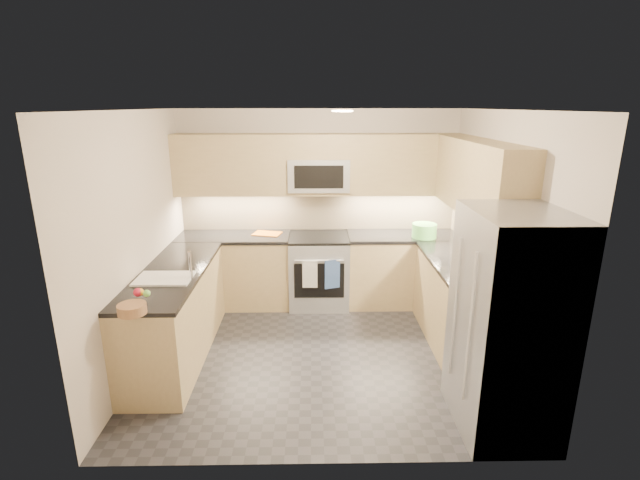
{
  "coord_description": "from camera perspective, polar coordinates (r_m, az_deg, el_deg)",
  "views": [
    {
      "loc": [
        -0.08,
        -4.41,
        2.55
      ],
      "look_at": [
        0.0,
        0.35,
        1.15
      ],
      "focal_mm": 26.0,
      "sensor_mm": 36.0,
      "label": 1
    }
  ],
  "objects": [
    {
      "name": "base_cab_peninsula",
      "position": [
        5.09,
        -17.29,
        -8.79
      ],
      "size": [
        0.6,
        2.0,
        0.9
      ],
      "primitive_type": "cube",
      "color": "tan",
      "rests_on": "floor"
    },
    {
      "name": "base_cab_back_left",
      "position": [
        6.17,
        -10.36,
        -3.81
      ],
      "size": [
        1.42,
        0.6,
        0.9
      ],
      "primitive_type": "cube",
      "color": "tan",
      "rests_on": "floor"
    },
    {
      "name": "backsplash_right",
      "position": [
        5.38,
        19.45,
        0.85
      ],
      "size": [
        0.01,
        2.3,
        0.51
      ],
      "primitive_type": "cube",
      "color": "tan",
      "rests_on": "wall_right"
    },
    {
      "name": "cutting_board",
      "position": [
        6.02,
        -6.53,
        0.79
      ],
      "size": [
        0.39,
        0.32,
        0.01
      ],
      "primitive_type": "cube",
      "rotation": [
        0.0,
        0.0,
        -0.25
      ],
      "color": "#C06212",
      "rests_on": "countertop_back_left"
    },
    {
      "name": "wall_back",
      "position": [
        6.15,
        -0.2,
        4.17
      ],
      "size": [
        3.6,
        0.02,
        2.5
      ],
      "primitive_type": "cube",
      "color": "beige",
      "rests_on": "floor"
    },
    {
      "name": "dish_towel_blue",
      "position": [
        5.68,
        1.52,
        -4.23
      ],
      "size": [
        0.19,
        0.08,
        0.37
      ],
      "primitive_type": "cube",
      "rotation": [
        0.0,
        0.0,
        0.33
      ],
      "color": "#2F4A82",
      "rests_on": "oven_handle"
    },
    {
      "name": "range_cooktop",
      "position": [
        5.92,
        -0.15,
        0.33
      ],
      "size": [
        0.76,
        0.65,
        0.03
      ],
      "primitive_type": "cube",
      "color": "black",
      "rests_on": "gas_range"
    },
    {
      "name": "fridge_handle_left",
      "position": [
        3.66,
        17.94,
        -10.37
      ],
      "size": [
        0.02,
        0.02,
        1.2
      ],
      "primitive_type": "cylinder",
      "color": "#B2B5BA",
      "rests_on": "refrigerator"
    },
    {
      "name": "upper_cab_right",
      "position": [
        5.04,
        18.98,
        7.23
      ],
      "size": [
        0.35,
        1.95,
        0.75
      ],
      "primitive_type": "cube",
      "color": "tan",
      "rests_on": "wall_right"
    },
    {
      "name": "countertop_back_left",
      "position": [
        6.02,
        -10.58,
        0.39
      ],
      "size": [
        1.42,
        0.63,
        0.04
      ],
      "primitive_type": "cube",
      "color": "black",
      "rests_on": "base_cab_back_left"
    },
    {
      "name": "dish_towel_check",
      "position": [
        5.68,
        -1.25,
        -4.24
      ],
      "size": [
        0.18,
        0.02,
        0.35
      ],
      "primitive_type": "cube",
      "rotation": [
        0.0,
        0.0,
        -0.05
      ],
      "color": "silver",
      "rests_on": "oven_handle"
    },
    {
      "name": "fruit_pear",
      "position": [
        4.08,
        -20.54,
        -6.18
      ],
      "size": [
        0.06,
        0.06,
        0.06
      ],
      "primitive_type": "sphere",
      "color": "#75C755",
      "rests_on": "fruit_basket"
    },
    {
      "name": "oven_handle",
      "position": [
        5.64,
        -0.1,
        -2.55
      ],
      "size": [
        0.6,
        0.02,
        0.02
      ],
      "primitive_type": "cylinder",
      "rotation": [
        0.0,
        1.57,
        0.0
      ],
      "color": "#B2B5BA",
      "rests_on": "gas_range"
    },
    {
      "name": "wall_left",
      "position": [
        4.91,
        -21.43,
        -0.13
      ],
      "size": [
        0.02,
        3.2,
        2.5
      ],
      "primitive_type": "cube",
      "color": "beige",
      "rests_on": "floor"
    },
    {
      "name": "upper_cab_back",
      "position": [
        5.88,
        -0.18,
        9.29
      ],
      "size": [
        3.6,
        0.35,
        0.75
      ],
      "primitive_type": "cube",
      "color": "tan",
      "rests_on": "wall_back"
    },
    {
      "name": "fruit_apple",
      "position": [
        4.13,
        -21.52,
        -6.01
      ],
      "size": [
        0.07,
        0.07,
        0.07
      ],
      "primitive_type": "sphere",
      "color": "#B5142E",
      "rests_on": "fruit_basket"
    },
    {
      "name": "wall_front",
      "position": [
        3.1,
        0.63,
        -8.39
      ],
      "size": [
        3.6,
        0.02,
        2.5
      ],
      "primitive_type": "cube",
      "color": "beige",
      "rests_on": "floor"
    },
    {
      "name": "countertop_peninsula",
      "position": [
        4.91,
        -17.75,
        -3.81
      ],
      "size": [
        0.63,
        2.0,
        0.04
      ],
      "primitive_type": "cube",
      "color": "black",
      "rests_on": "base_cab_peninsula"
    },
    {
      "name": "faucet",
      "position": [
        4.56,
        -15.66,
        -3.04
      ],
      "size": [
        0.03,
        0.03,
        0.28
      ],
      "primitive_type": "cylinder",
      "color": "silver",
      "rests_on": "countertop_peninsula"
    },
    {
      "name": "fridge_handle_right",
      "position": [
        3.97,
        16.3,
        -8.08
      ],
      "size": [
        0.02,
        0.02,
        1.2
      ],
      "primitive_type": "cylinder",
      "color": "#B2B5BA",
      "rests_on": "refrigerator"
    },
    {
      "name": "ceiling",
      "position": [
        4.41,
        0.08,
        15.74
      ],
      "size": [
        3.6,
        3.2,
        0.02
      ],
      "primitive_type": "cube",
      "color": "beige",
      "rests_on": "wall_back"
    },
    {
      "name": "base_cab_right",
      "position": [
        5.26,
        16.76,
        -7.87
      ],
      "size": [
        0.6,
        1.7,
        0.9
      ],
      "primitive_type": "cube",
      "color": "tan",
      "rests_on": "floor"
    },
    {
      "name": "floor",
      "position": [
        5.09,
        0.07,
        -13.65
      ],
      "size": [
        3.6,
        3.2,
        0.0
      ],
      "primitive_type": "cube",
      "color": "#25252B",
      "rests_on": "ground"
    },
    {
      "name": "countertop_right",
      "position": [
        5.1,
        17.18,
        -3.03
      ],
      "size": [
        0.63,
        1.7,
        0.04
      ],
      "primitive_type": "cube",
      "color": "black",
      "rests_on": "base_cab_right"
    },
    {
      "name": "microwave_door",
      "position": [
        5.67,
        -0.15,
        7.76
      ],
      "size": [
        0.6,
        0.01,
        0.28
      ],
      "primitive_type": "cube",
      "color": "black",
      "rests_on": "microwave"
    },
    {
      "name": "refrigerator",
      "position": [
        3.96,
        22.19,
        -9.51
      ],
      "size": [
        0.7,
        0.9,
        1.8
      ],
      "primitive_type": "cube",
      "color": "#97999E",
      "rests_on": "floor"
    },
    {
      "name": "fruit_basket",
      "position": [
        4.02,
        -22.14,
        -7.88
      ],
      "size": [
        0.23,
        0.23,
        0.08
      ],
      "primitive_type": "cylinder",
      "rotation": [
        0.0,
        0.0,
        -0.02
      ],
      "color": "#9B6E48",
      "rests_on": "countertop_peninsula"
    },
    {
      "name": "gas_range",
      "position": [
        6.06,
        -0.15,
        -3.85
      ],
      "size": [
        0.76,
        0.65,
        0.91
      ],
      "primitive_type": "cube",
      "color": "#AAADB2",
      "rests_on": "floor"
    },
    {
      "name": "microwave",
      "position": [
        5.87,
        -0.18,
        8.05
      ],
      "size": [
        0.76,
        0.4,
        0.4
      ],
      "primitive_type": "cube",
      "color": "#A2A5AA",
      "rests_on": "upper_cab_back"
    },
    {
      "name": "sink_basin",
      "position": [
        4.7,
        -18.55,
        -5.31
      ],
      "size": [
        0.52,
        0.38,
        0.16
      ],
      "primitive_type": "cube",
      "color": "white",
      "rests_on": "base_cab_peninsula"
    },
    {
      "name": "oven_door_glass",
      "position": [
        5.75,
        -0.1,
        -5.03
      ],
      "size": [
        0.62,
        0.02,
        0.45
      ],
      "primitive_type": "cube",
      "color": "black",
      "rests_on": "gas_range"
    },
    {
      "name": "countertop_back_right",
      "position": [
        6.05,
        10.21,
        0.49
      ],
      "size": [
        1.42,
        0.63,
        0.04
      ],
      "primitive_type": "cube",
      "color": "black",
      "rests_on": "base_cab_back_right"
    },
    {
      "name": "backsplash_back",
      "position": [
        6.16,
        -0.2,
        3.66
      ],
      "size": [
        3.6,
        0.01,
        0.51
      ],
      "primitive_type": "cube",
      "color": "tan",
      "rests_on": "wall_back"
    },
    {
      "name": "base_cab_back_right",
      "position": [
        6.2,
        10.0,
        -3.7
      ],
      "size": [
        1.42,
        0.6,
        0.9
      ],
      "primitive_type": "cube",
      "color": "tan",
      "rests_on": "floor"
    },
    {
      "name": "utensil_bowl",
      "position": [
        5.95,
        12.71,
        1.13
      ],
      "size": [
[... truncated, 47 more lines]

